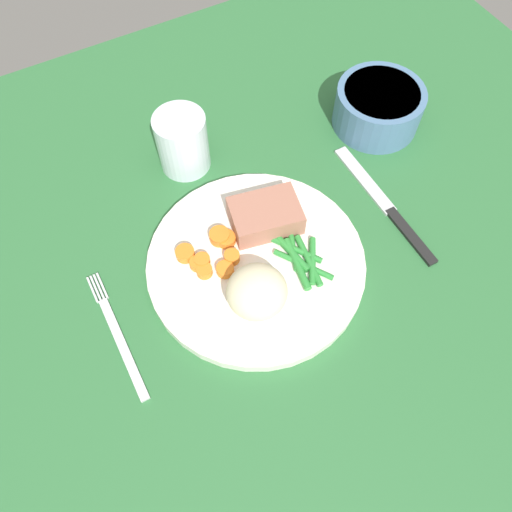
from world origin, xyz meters
The scene contains 10 objects.
dining_table centered at (0.00, 0.00, 1.00)cm, with size 120.00×90.00×2.00cm.
dinner_plate centered at (2.43, -2.62, 2.80)cm, with size 25.80×25.80×1.60cm, color white.
meat_portion centered at (5.91, 1.44, 5.16)cm, with size 8.20×5.81×3.12cm, color #A86B56.
mashed_potatoes centered at (0.11, -7.26, 6.07)cm, with size 6.72×6.64×4.94cm, color beige.
carrot_slices centered at (-1.87, 0.36, 4.16)cm, with size 7.41×6.51×1.26cm.
green_beans centered at (7.01, -4.94, 3.99)cm, with size 5.47×9.02×0.89cm.
fork centered at (-15.27, -2.88, 2.20)cm, with size 1.44×16.60×0.40cm.
knife centered at (21.28, -2.90, 2.20)cm, with size 1.70×20.50×0.64cm.
water_glass centered at (1.75, 15.97, 5.45)cm, with size 6.69×6.69×8.12cm.
salad_bowl centered at (28.45, 9.90, 5.23)cm, with size 12.04×12.04×5.73cm.
Camera 1 is at (-11.15, -27.57, 54.96)cm, focal length 35.11 mm.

